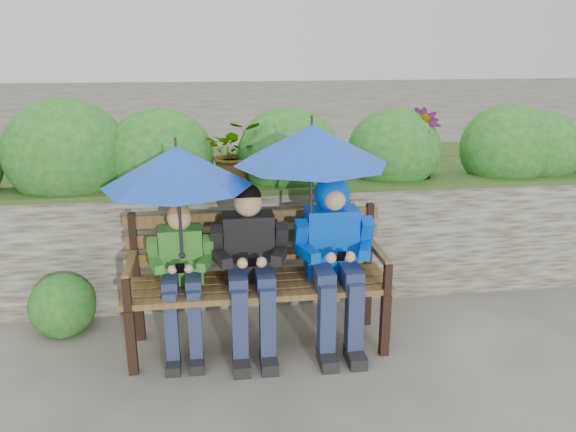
{
  "coord_description": "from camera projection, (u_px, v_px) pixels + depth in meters",
  "views": [
    {
      "loc": [
        -0.56,
        -3.83,
        2.18
      ],
      "look_at": [
        0.0,
        0.1,
        0.95
      ],
      "focal_mm": 35.0,
      "sensor_mm": 36.0,
      "label": 1
    }
  ],
  "objects": [
    {
      "name": "garden_backdrop",
      "position": [
        265.0,
        205.0,
        5.67
      ],
      "size": [
        8.0,
        2.85,
        1.8
      ],
      "color": "#4A463A",
      "rests_on": "ground"
    },
    {
      "name": "park_bench",
      "position": [
        257.0,
        271.0,
        4.12
      ],
      "size": [
        1.9,
        0.56,
        1.01
      ],
      "color": "black",
      "rests_on": "ground"
    },
    {
      "name": "ground",
      "position": [
        290.0,
        337.0,
        4.34
      ],
      "size": [
        60.0,
        60.0,
        0.0
      ],
      "primitive_type": "plane",
      "color": "#515247",
      "rests_on": "ground"
    },
    {
      "name": "boy_right",
      "position": [
        334.0,
        248.0,
        4.06
      ],
      "size": [
        0.57,
        0.69,
        1.27
      ],
      "color": "blue",
      "rests_on": "ground"
    },
    {
      "name": "umbrella_right",
      "position": [
        312.0,
        145.0,
        3.82
      ],
      "size": [
        1.08,
        1.08,
        0.96
      ],
      "color": "blue",
      "rests_on": "ground"
    },
    {
      "name": "boy_left",
      "position": [
        182.0,
        271.0,
        3.95
      ],
      "size": [
        0.45,
        0.53,
        1.11
      ],
      "color": "#2D791F",
      "rests_on": "ground"
    },
    {
      "name": "boy_middle",
      "position": [
        250.0,
        261.0,
        3.99
      ],
      "size": [
        0.54,
        0.63,
        1.23
      ],
      "color": "black",
      "rests_on": "ground"
    },
    {
      "name": "umbrella_left",
      "position": [
        177.0,
        166.0,
        3.72
      ],
      "size": [
        1.02,
        1.02,
        0.85
      ],
      "color": "blue",
      "rests_on": "ground"
    }
  ]
}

